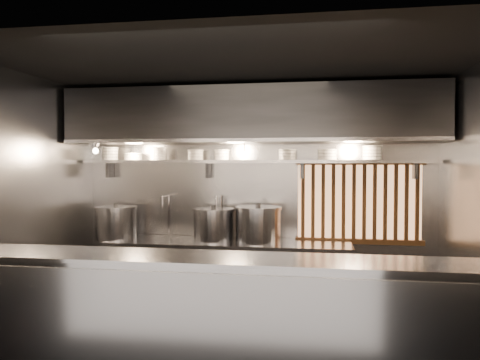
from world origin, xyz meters
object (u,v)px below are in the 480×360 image
(stock_pot_mid, at_px, (213,225))
(pendant_bulb, at_px, (244,155))
(stock_pot_left, at_px, (116,222))
(stock_pot_right, at_px, (258,224))
(heat_lamp, at_px, (94,146))

(stock_pot_mid, bearing_deg, pendant_bulb, 14.82)
(stock_pot_left, bearing_deg, stock_pot_mid, -0.15)
(pendant_bulb, height_order, stock_pot_right, pendant_bulb)
(pendant_bulb, bearing_deg, heat_lamp, -169.00)
(stock_pot_right, bearing_deg, heat_lamp, -172.82)
(stock_pot_right, bearing_deg, pendant_bulb, 151.56)
(heat_lamp, bearing_deg, stock_pot_mid, 10.00)
(heat_lamp, relative_size, stock_pot_left, 0.54)
(heat_lamp, distance_m, pendant_bulb, 1.83)
(stock_pot_left, xyz_separation_m, stock_pot_mid, (1.27, -0.00, -0.00))
(heat_lamp, height_order, stock_pot_right, heat_lamp)
(stock_pot_left, bearing_deg, pendant_bulb, 3.31)
(stock_pot_left, bearing_deg, stock_pot_right, -0.16)
(stock_pot_mid, distance_m, stock_pot_right, 0.55)
(heat_lamp, distance_m, stock_pot_mid, 1.74)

